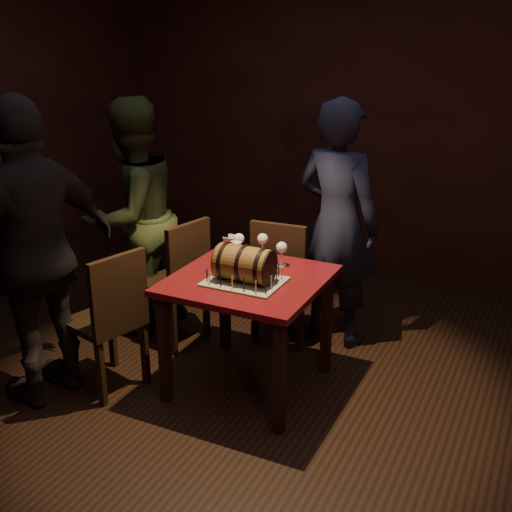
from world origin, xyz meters
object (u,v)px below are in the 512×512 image
object	(u,v)px
wine_glass_left	(239,240)
chair_left_front	(111,315)
barrel_cake	(244,264)
chair_left_rear	(179,276)
person_left_front	(36,254)
pint_of_ale	(236,254)
person_back	(337,224)
wine_glass_mid	(263,240)
wine_glass_right	(282,249)
chair_back	(283,275)
person_left_rear	(132,218)
pub_table	(249,294)

from	to	relation	value
wine_glass_left	chair_left_front	bearing A→B (deg)	-125.97
barrel_cake	chair_left_rear	distance (m)	0.89
person_left_front	pint_of_ale	bearing A→B (deg)	141.65
pint_of_ale	person_back	world-z (taller)	person_back
wine_glass_mid	wine_glass_right	xyz separation A→B (m)	(0.18, -0.10, 0.00)
wine_glass_right	chair_back	xyz separation A→B (m)	(-0.16, 0.39, -0.35)
pint_of_ale	barrel_cake	bearing A→B (deg)	-52.99
wine_glass_right	barrel_cake	bearing A→B (deg)	-103.72
chair_back	wine_glass_mid	bearing A→B (deg)	-94.48
wine_glass_mid	chair_back	size ratio (longest dim) A/B	0.17
chair_left_rear	person_back	world-z (taller)	person_back
barrel_cake	wine_glass_left	bearing A→B (deg)	121.59
person_back	chair_back	bearing A→B (deg)	47.55
wine_glass_left	pint_of_ale	bearing A→B (deg)	-70.41
barrel_cake	person_left_rear	bearing A→B (deg)	156.95
barrel_cake	person_back	distance (m)	0.99
chair_left_front	person_left_rear	size ratio (longest dim) A/B	0.54
chair_back	person_left_rear	size ratio (longest dim) A/B	0.54
wine_glass_mid	wine_glass_right	world-z (taller)	same
barrel_cake	person_left_rear	world-z (taller)	person_left_rear
chair_left_rear	chair_left_front	distance (m)	0.73
wine_glass_right	person_left_rear	xyz separation A→B (m)	(-1.26, 0.15, -0.00)
pub_table	wine_glass_right	world-z (taller)	wine_glass_right
chair_back	person_left_front	size ratio (longest dim) A/B	0.50
barrel_cake	wine_glass_mid	size ratio (longest dim) A/B	2.42
barrel_cake	wine_glass_left	xyz separation A→B (m)	(-0.24, 0.39, -0.00)
wine_glass_left	wine_glass_right	bearing A→B (deg)	-6.04
barrel_cake	pint_of_ale	distance (m)	0.32
barrel_cake	chair_left_front	distance (m)	0.89
pub_table	person_back	bearing A→B (deg)	73.59
wine_glass_left	chair_left_rear	size ratio (longest dim) A/B	0.17
wine_glass_mid	chair_back	bearing A→B (deg)	85.52
wine_glass_mid	person_left_front	size ratio (longest dim) A/B	0.09
person_left_front	chair_left_rear	bearing A→B (deg)	168.75
chair_left_rear	person_left_rear	world-z (taller)	person_left_rear
wine_glass_mid	person_left_front	xyz separation A→B (m)	(-1.00, -0.99, 0.06)
wine_glass_right	chair_left_front	xyz separation A→B (m)	(-0.84, -0.68, -0.35)
wine_glass_left	person_left_front	distance (m)	1.26
chair_back	chair_left_rear	distance (m)	0.73
barrel_cake	person_back	xyz separation A→B (m)	(0.24, 0.96, 0.01)
pub_table	wine_glass_mid	xyz separation A→B (m)	(-0.08, 0.37, 0.23)
wine_glass_right	chair_back	size ratio (longest dim) A/B	0.17
pub_table	wine_glass_mid	size ratio (longest dim) A/B	5.59
person_left_rear	pint_of_ale	bearing A→B (deg)	87.32
chair_back	chair_left_front	distance (m)	1.27
barrel_cake	chair_back	world-z (taller)	barrel_cake
person_back	barrel_cake	bearing A→B (deg)	88.54
chair_left_rear	person_left_front	xyz separation A→B (m)	(-0.38, -0.93, 0.41)
barrel_cake	chair_back	bearing A→B (deg)	95.74
pint_of_ale	chair_back	bearing A→B (deg)	76.80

